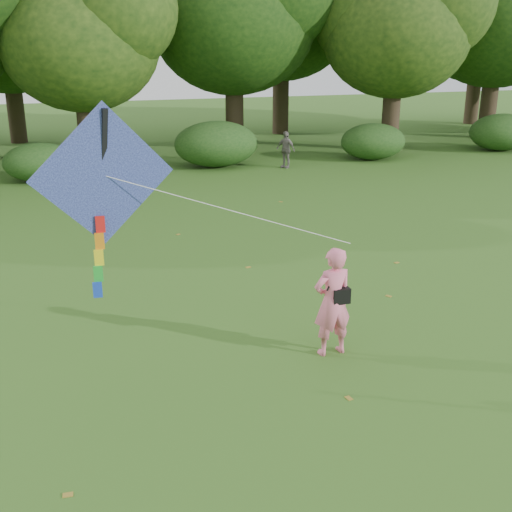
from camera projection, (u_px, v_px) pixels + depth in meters
name	position (u px, v px, depth m)	size (l,w,h in m)	color
ground	(325.00, 385.00, 9.84)	(100.00, 100.00, 0.00)	#265114
man_kite_flyer	(332.00, 302.00, 10.55)	(0.68, 0.45, 1.87)	pink
bystander_right	(286.00, 149.00, 26.35)	(0.88, 0.37, 1.50)	slate
crossbody_bag	(340.00, 295.00, 10.52)	(0.43, 0.20, 0.73)	black
flying_kite	(104.00, 179.00, 9.38)	(4.80, 0.92, 2.99)	#235299
tree_line	(158.00, 27.00, 29.14)	(54.70, 15.30, 9.48)	#3A2D1E
shrub_band	(127.00, 152.00, 25.20)	(39.15, 3.22, 1.88)	#264919
fallen_leaves	(288.00, 307.00, 12.70)	(11.51, 14.52, 0.01)	olive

